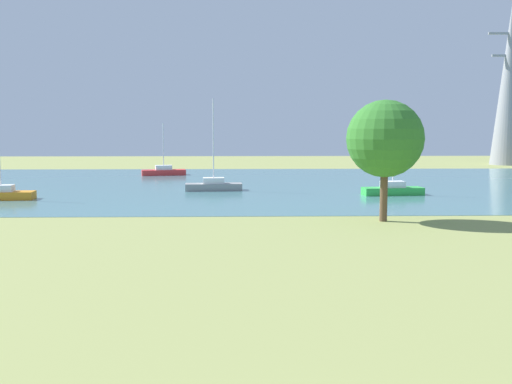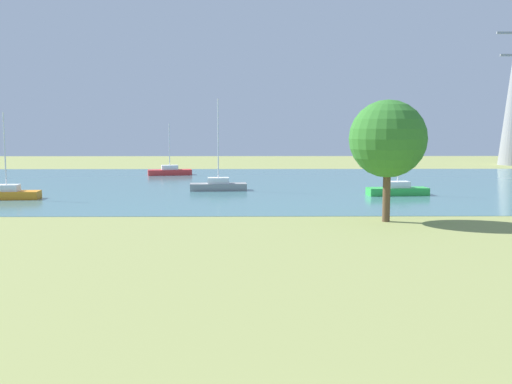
{
  "view_description": "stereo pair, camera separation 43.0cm",
  "coord_description": "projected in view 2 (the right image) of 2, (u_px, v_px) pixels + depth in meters",
  "views": [
    {
      "loc": [
        -2.1,
        -6.97,
        5.62
      ],
      "look_at": [
        -1.39,
        19.79,
        2.65
      ],
      "focal_mm": 42.79,
      "sensor_mm": 36.0,
      "label": 1
    },
    {
      "loc": [
        -1.67,
        -6.97,
        5.62
      ],
      "look_at": [
        -1.39,
        19.79,
        2.65
      ],
      "focal_mm": 42.79,
      "sensor_mm": 36.0,
      "label": 2
    }
  ],
  "objects": [
    {
      "name": "ground_plane",
      "position": [
        284.0,
        241.0,
        29.43
      ],
      "size": [
        160.0,
        160.0,
        0.0
      ],
      "primitive_type": "plane",
      "color": "#8C9351"
    },
    {
      "name": "tree_west_far",
      "position": [
        388.0,
        139.0,
        34.95
      ],
      "size": [
        4.47,
        4.47,
        7.05
      ],
      "color": "brown",
      "rests_on": "ground"
    },
    {
      "name": "sailboat_red",
      "position": [
        170.0,
        171.0,
        67.91
      ],
      "size": [
        5.01,
        2.45,
        5.76
      ],
      "color": "red",
      "rests_on": "water_surface"
    },
    {
      "name": "water_surface",
      "position": [
        267.0,
        185.0,
        57.26
      ],
      "size": [
        140.0,
        40.0,
        0.02
      ],
      "primitive_type": "cube",
      "color": "slate",
      "rests_on": "ground"
    },
    {
      "name": "sailboat_green",
      "position": [
        398.0,
        190.0,
        48.52
      ],
      "size": [
        4.92,
        1.96,
        6.02
      ],
      "color": "green",
      "rests_on": "water_surface"
    },
    {
      "name": "sailboat_gray",
      "position": [
        218.0,
        185.0,
        52.04
      ],
      "size": [
        4.89,
        1.81,
        7.78
      ],
      "color": "gray",
      "rests_on": "water_surface"
    },
    {
      "name": "sailboat_orange",
      "position": [
        7.0,
        193.0,
        45.95
      ],
      "size": [
        4.89,
        1.8,
        6.51
      ],
      "color": "orange",
      "rests_on": "water_surface"
    }
  ]
}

